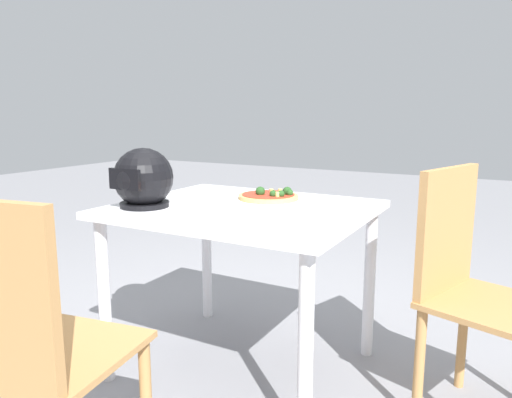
{
  "coord_description": "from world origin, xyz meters",
  "views": [
    {
      "loc": [
        -0.99,
        1.68,
        1.09
      ],
      "look_at": [
        -0.02,
        -0.07,
        0.73
      ],
      "focal_mm": 34.02,
      "sensor_mm": 36.0,
      "label": 1
    }
  ],
  "objects_px": {
    "motorcycle_helmet": "(143,179)",
    "chair_far": "(28,345)",
    "chair_side": "(470,281)",
    "dining_table": "(243,227)",
    "pizza": "(269,196)"
  },
  "relations": [
    {
      "from": "motorcycle_helmet",
      "to": "dining_table",
      "type": "bearing_deg",
      "value": -147.99
    },
    {
      "from": "dining_table",
      "to": "pizza",
      "type": "xyz_separation_m",
      "value": [
        -0.05,
        -0.13,
        0.12
      ]
    },
    {
      "from": "pizza",
      "to": "chair_side",
      "type": "xyz_separation_m",
      "value": [
        -0.81,
        0.04,
        -0.23
      ]
    },
    {
      "from": "dining_table",
      "to": "chair_side",
      "type": "height_order",
      "value": "chair_side"
    },
    {
      "from": "chair_side",
      "to": "chair_far",
      "type": "relative_size",
      "value": 1.0
    },
    {
      "from": "chair_side",
      "to": "dining_table",
      "type": "bearing_deg",
      "value": 6.3
    },
    {
      "from": "pizza",
      "to": "chair_side",
      "type": "bearing_deg",
      "value": 177.37
    },
    {
      "from": "dining_table",
      "to": "motorcycle_helmet",
      "type": "xyz_separation_m",
      "value": [
        0.34,
        0.21,
        0.2
      ]
    },
    {
      "from": "pizza",
      "to": "dining_table",
      "type": "bearing_deg",
      "value": 68.22
    },
    {
      "from": "pizza",
      "to": "motorcycle_helmet",
      "type": "height_order",
      "value": "motorcycle_helmet"
    },
    {
      "from": "chair_side",
      "to": "chair_far",
      "type": "bearing_deg",
      "value": 48.39
    },
    {
      "from": "chair_side",
      "to": "pizza",
      "type": "bearing_deg",
      "value": -2.63
    },
    {
      "from": "motorcycle_helmet",
      "to": "chair_far",
      "type": "xyz_separation_m",
      "value": [
        -0.27,
        0.75,
        -0.32
      ]
    },
    {
      "from": "pizza",
      "to": "chair_far",
      "type": "relative_size",
      "value": 0.28
    },
    {
      "from": "chair_side",
      "to": "chair_far",
      "type": "height_order",
      "value": "same"
    }
  ]
}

